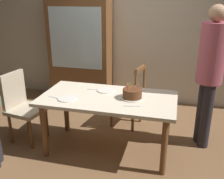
# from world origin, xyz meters

# --- Properties ---
(ground) EXTENTS (6.40, 6.40, 0.00)m
(ground) POSITION_xyz_m (0.00, 0.00, 0.00)
(ground) COLOR brown
(back_wall) EXTENTS (6.40, 0.10, 2.60)m
(back_wall) POSITION_xyz_m (0.00, 1.85, 1.30)
(back_wall) COLOR beige
(back_wall) RESTS_ON ground
(dining_table) EXTENTS (1.65, 0.86, 0.74)m
(dining_table) POSITION_xyz_m (0.00, 0.00, 0.65)
(dining_table) COLOR beige
(dining_table) RESTS_ON ground
(birthday_cake) EXTENTS (0.28, 0.28, 0.18)m
(birthday_cake) POSITION_xyz_m (0.29, 0.03, 0.80)
(birthday_cake) COLOR silver
(birthday_cake) RESTS_ON dining_table
(plate_near_celebrant) EXTENTS (0.22, 0.22, 0.01)m
(plate_near_celebrant) POSITION_xyz_m (-0.45, -0.19, 0.75)
(plate_near_celebrant) COLOR white
(plate_near_celebrant) RESTS_ON dining_table
(plate_far_side) EXTENTS (0.22, 0.22, 0.01)m
(plate_far_side) POSITION_xyz_m (-0.08, 0.19, 0.75)
(plate_far_side) COLOR white
(plate_far_side) RESTS_ON dining_table
(fork_near_celebrant) EXTENTS (0.18, 0.06, 0.01)m
(fork_near_celebrant) POSITION_xyz_m (-0.61, -0.19, 0.74)
(fork_near_celebrant) COLOR silver
(fork_near_celebrant) RESTS_ON dining_table
(fork_far_side) EXTENTS (0.18, 0.03, 0.01)m
(fork_far_side) POSITION_xyz_m (-0.24, 0.19, 0.74)
(fork_far_side) COLOR silver
(fork_far_side) RESTS_ON dining_table
(fork_near_guest) EXTENTS (0.18, 0.05, 0.01)m
(fork_near_guest) POSITION_xyz_m (0.33, -0.21, 0.74)
(fork_near_guest) COLOR silver
(fork_near_guest) RESTS_ON dining_table
(chair_spindle_back) EXTENTS (0.52, 0.52, 0.95)m
(chair_spindle_back) POSITION_xyz_m (0.12, 0.74, 0.46)
(chair_spindle_back) COLOR beige
(chair_spindle_back) RESTS_ON ground
(chair_upholstered) EXTENTS (0.51, 0.50, 0.95)m
(chair_upholstered) POSITION_xyz_m (-1.21, -0.02, 0.53)
(chair_upholstered) COLOR tan
(chair_upholstered) RESTS_ON ground
(person_guest) EXTENTS (0.32, 0.32, 1.81)m
(person_guest) POSITION_xyz_m (1.18, 0.45, 1.04)
(person_guest) COLOR #262328
(person_guest) RESTS_ON ground
(china_cabinet) EXTENTS (1.10, 0.45, 1.90)m
(china_cabinet) POSITION_xyz_m (-0.94, 1.56, 0.95)
(china_cabinet) COLOR brown
(china_cabinet) RESTS_ON ground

